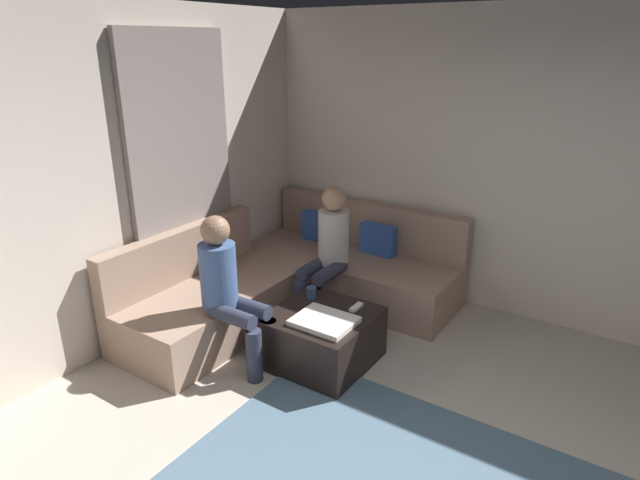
{
  "coord_description": "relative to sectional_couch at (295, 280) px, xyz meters",
  "views": [
    {
      "loc": [
        0.66,
        -1.83,
        2.4
      ],
      "look_at": [
        -1.63,
        1.63,
        0.85
      ],
      "focal_mm": 30.11,
      "sensor_mm": 36.0,
      "label": 1
    }
  ],
  "objects": [
    {
      "name": "wall_left",
      "position": [
        -0.86,
        -1.88,
        1.07
      ],
      "size": [
        0.12,
        6.0,
        2.7
      ],
      "primitive_type": "cube",
      "color": "beige",
      "rests_on": "ground_plane"
    },
    {
      "name": "sectional_couch",
      "position": [
        0.0,
        0.0,
        0.0
      ],
      "size": [
        2.1,
        2.55,
        0.87
      ],
      "color": "#9E7F6B",
      "rests_on": "ground_plane"
    },
    {
      "name": "wall_back",
      "position": [
        2.08,
        1.06,
        1.07
      ],
      "size": [
        6.0,
        0.12,
        2.7
      ],
      "primitive_type": "cube",
      "color": "beige",
      "rests_on": "ground_plane"
    },
    {
      "name": "person_on_couch_side",
      "position": [
        0.15,
        -1.04,
        0.38
      ],
      "size": [
        0.6,
        0.3,
        1.2
      ],
      "rotation": [
        0.0,
        0.0,
        -1.57
      ],
      "color": "#2D3347",
      "rests_on": "ground_plane"
    },
    {
      "name": "ottoman",
      "position": [
        0.72,
        -0.63,
        -0.07
      ],
      "size": [
        0.76,
        0.76,
        0.42
      ],
      "primitive_type": "cube",
      "color": "black",
      "rests_on": "ground_plane"
    },
    {
      "name": "game_remote",
      "position": [
        0.9,
        -0.41,
        0.15
      ],
      "size": [
        0.05,
        0.15,
        0.02
      ],
      "primitive_type": "cube",
      "color": "white",
      "rests_on": "ottoman"
    },
    {
      "name": "folded_blanket",
      "position": [
        0.82,
        -0.75,
        0.16
      ],
      "size": [
        0.44,
        0.36,
        0.04
      ],
      "primitive_type": "cube",
      "color": "white",
      "rests_on": "ottoman"
    },
    {
      "name": "curtain_panel",
      "position": [
        -0.76,
        -0.58,
        0.97
      ],
      "size": [
        0.06,
        1.1,
        2.5
      ],
      "primitive_type": "cube",
      "color": "gray",
      "rests_on": "ground_plane"
    },
    {
      "name": "coffee_mug",
      "position": [
        0.5,
        -0.45,
        0.19
      ],
      "size": [
        0.08,
        0.08,
        0.1
      ],
      "primitive_type": "cylinder",
      "color": "#334C72",
      "rests_on": "ottoman"
    },
    {
      "name": "person_on_couch_back",
      "position": [
        0.33,
        0.06,
        0.38
      ],
      "size": [
        0.3,
        0.6,
        1.2
      ],
      "rotation": [
        0.0,
        0.0,
        3.14
      ],
      "color": "#2D3347",
      "rests_on": "ground_plane"
    }
  ]
}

